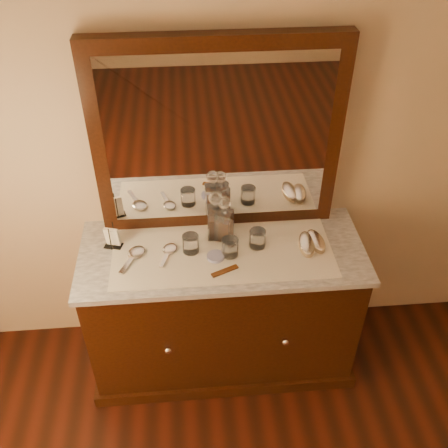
% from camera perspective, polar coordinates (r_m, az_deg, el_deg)
% --- Properties ---
extents(dresser_cabinet, '(1.40, 0.55, 0.82)m').
position_cam_1_polar(dresser_cabinet, '(2.86, -0.18, -9.55)').
color(dresser_cabinet, black).
rests_on(dresser_cabinet, floor).
extents(dresser_plinth, '(1.46, 0.59, 0.08)m').
position_cam_1_polar(dresser_plinth, '(3.15, -0.16, -14.03)').
color(dresser_plinth, black).
rests_on(dresser_plinth, floor).
extents(knob_left, '(0.04, 0.04, 0.04)m').
position_cam_1_polar(knob_left, '(2.65, -6.31, -13.92)').
color(knob_left, silver).
rests_on(knob_left, dresser_cabinet).
extents(knob_right, '(0.04, 0.04, 0.04)m').
position_cam_1_polar(knob_right, '(2.68, 6.92, -13.02)').
color(knob_right, silver).
rests_on(knob_right, dresser_cabinet).
extents(marble_top, '(1.44, 0.59, 0.03)m').
position_cam_1_polar(marble_top, '(2.56, -0.20, -3.22)').
color(marble_top, white).
rests_on(marble_top, dresser_cabinet).
extents(mirror_frame, '(1.20, 0.08, 1.00)m').
position_cam_1_polar(mirror_frame, '(2.46, -0.71, 9.61)').
color(mirror_frame, black).
rests_on(mirror_frame, marble_top).
extents(mirror_glass, '(1.06, 0.01, 0.86)m').
position_cam_1_polar(mirror_glass, '(2.43, -0.65, 9.22)').
color(mirror_glass, white).
rests_on(mirror_glass, marble_top).
extents(lace_runner, '(1.10, 0.45, 0.00)m').
position_cam_1_polar(lace_runner, '(2.53, -0.16, -3.24)').
color(lace_runner, white).
rests_on(lace_runner, marble_top).
extents(pin_dish, '(0.12, 0.12, 0.02)m').
position_cam_1_polar(pin_dish, '(2.50, -0.94, -3.67)').
color(pin_dish, white).
rests_on(pin_dish, lace_runner).
extents(comb, '(0.14, 0.08, 0.01)m').
position_cam_1_polar(comb, '(2.43, 0.09, -5.30)').
color(comb, brown).
rests_on(comb, lace_runner).
extents(napkin_rack, '(0.10, 0.08, 0.13)m').
position_cam_1_polar(napkin_rack, '(2.60, -12.46, -1.55)').
color(napkin_rack, black).
rests_on(napkin_rack, marble_top).
extents(decanter_left, '(0.09, 0.09, 0.28)m').
position_cam_1_polar(decanter_left, '(2.56, -0.94, 0.50)').
color(decanter_left, '#924215').
rests_on(decanter_left, lace_runner).
extents(decanter_right, '(0.10, 0.10, 0.26)m').
position_cam_1_polar(decanter_right, '(2.55, 0.02, 0.15)').
color(decanter_right, '#924215').
rests_on(decanter_right, lace_runner).
extents(brush_near, '(0.09, 0.18, 0.05)m').
position_cam_1_polar(brush_near, '(2.58, 9.30, -2.28)').
color(brush_near, tan).
rests_on(brush_near, lace_runner).
extents(brush_far, '(0.10, 0.18, 0.05)m').
position_cam_1_polar(brush_far, '(2.60, 10.31, -1.94)').
color(brush_far, tan).
rests_on(brush_far, lace_runner).
extents(hand_mirror_outer, '(0.14, 0.21, 0.02)m').
position_cam_1_polar(hand_mirror_outer, '(2.55, -10.03, -3.41)').
color(hand_mirror_outer, silver).
rests_on(hand_mirror_outer, lace_runner).
extents(hand_mirror_inner, '(0.10, 0.19, 0.02)m').
position_cam_1_polar(hand_mirror_inner, '(2.55, -6.23, -3.01)').
color(hand_mirror_inner, silver).
rests_on(hand_mirror_inner, lace_runner).
extents(tumblers, '(0.42, 0.14, 0.09)m').
position_cam_1_polar(tumblers, '(2.51, 0.24, -2.16)').
color(tumblers, white).
rests_on(tumblers, lace_runner).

